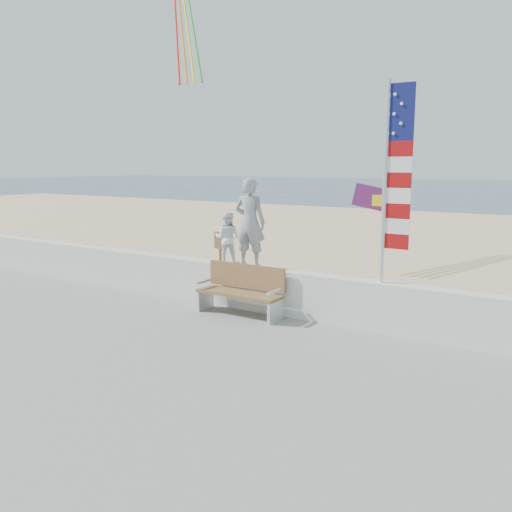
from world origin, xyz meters
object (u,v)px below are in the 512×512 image
object	(u,v)px
flag	(393,174)
bench	(242,289)
adult	(250,223)
child	(227,238)

from	to	relation	value
flag	bench	bearing A→B (deg)	-170.95
adult	child	size ratio (longest dim) A/B	1.65
child	flag	distance (m)	3.78
child	bench	distance (m)	1.24
adult	child	xyz separation A→B (m)	(-0.57, 0.00, -0.36)
child	flag	size ratio (longest dim) A/B	0.31
bench	flag	world-z (taller)	flag
child	bench	bearing A→B (deg)	125.13
bench	flag	size ratio (longest dim) A/B	0.51
adult	flag	xyz separation A→B (m)	(2.95, -0.00, 1.01)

